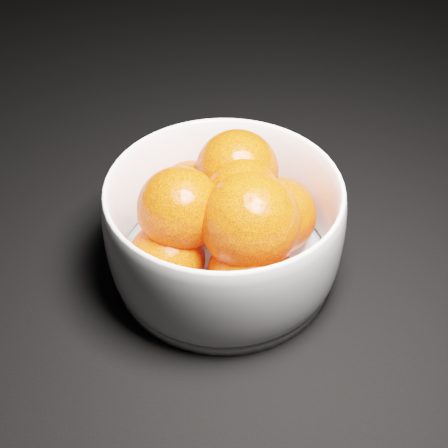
# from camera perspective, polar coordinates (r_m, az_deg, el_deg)

# --- Properties ---
(bowl) EXTENTS (0.23, 0.23, 0.11)m
(bowl) POSITION_cam_1_polar(r_m,az_deg,el_deg) (0.60, 0.00, -0.39)
(bowl) COLOR white
(bowl) RESTS_ON ground
(orange_pile) EXTENTS (0.17, 0.17, 0.13)m
(orange_pile) POSITION_cam_1_polar(r_m,az_deg,el_deg) (0.59, 0.22, 0.68)
(orange_pile) COLOR #F53A08
(orange_pile) RESTS_ON bowl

